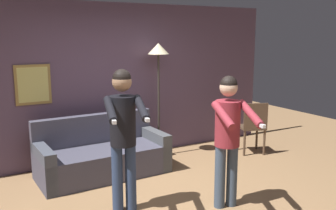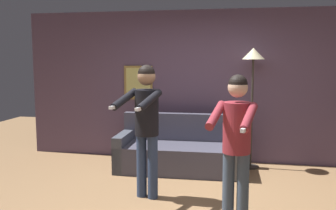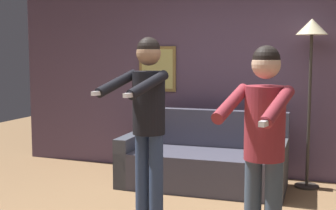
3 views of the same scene
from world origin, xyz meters
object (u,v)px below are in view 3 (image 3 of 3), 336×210
object	(u,v)px
person_standing_left	(148,111)
person_standing_right	(264,134)
torchiere_lamp	(311,45)
couch	(203,163)

from	to	relation	value
person_standing_left	person_standing_right	distance (m)	1.24
torchiere_lamp	person_standing_right	xyz separation A→B (m)	(-0.21, -2.14, -0.68)
couch	person_standing_left	xyz separation A→B (m)	(-0.18, -1.28, 0.76)
couch	torchiere_lamp	world-z (taller)	torchiere_lamp
couch	person_standing_right	size ratio (longest dim) A/B	1.19
torchiere_lamp	person_standing_left	world-z (taller)	torchiere_lamp
person_standing_left	person_standing_right	bearing A→B (deg)	-24.16
person_standing_left	torchiere_lamp	bearing A→B (deg)	50.65
person_standing_left	person_standing_right	xyz separation A→B (m)	(1.13, -0.51, -0.07)
couch	person_standing_right	world-z (taller)	person_standing_right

